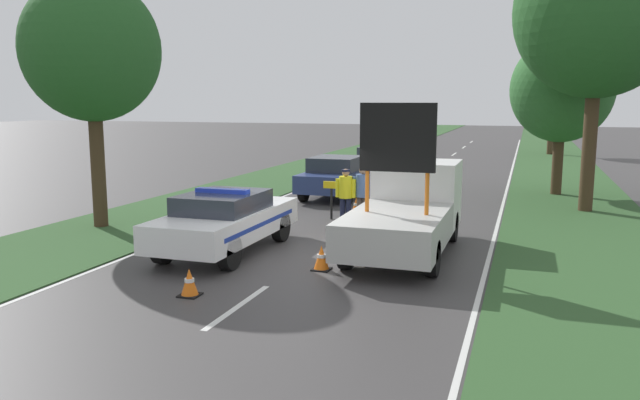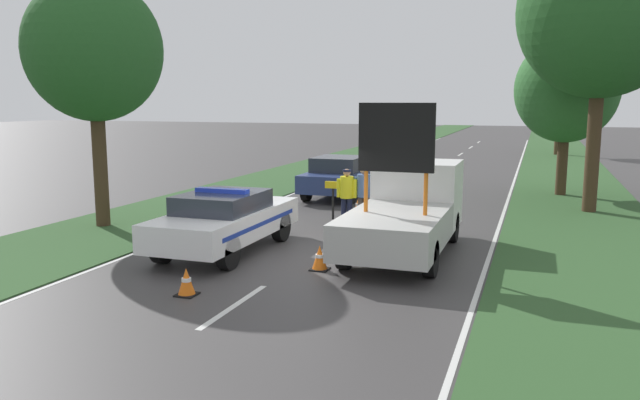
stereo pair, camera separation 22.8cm
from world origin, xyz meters
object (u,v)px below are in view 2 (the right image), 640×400
(work_truck, at_px, (407,209))
(queued_car_suv_grey, at_px, (406,152))
(police_car, at_px, (225,220))
(roadside_tree_near_right, at_px, (94,51))
(traffic_cone_centre_front, at_px, (320,258))
(queued_car_sedan_silver, at_px, (384,161))
(queued_car_hatch_blue, at_px, (340,176))
(roadside_tree_near_left, at_px, (603,11))
(traffic_cone_near_truck, at_px, (356,224))
(traffic_cone_behind_barrier, at_px, (186,282))
(traffic_cone_near_police, at_px, (358,206))
(pedestrian_civilian, at_px, (364,192))
(road_barrier, at_px, (365,190))
(police_officer, at_px, (347,192))
(roadside_tree_mid_left, at_px, (567,90))
(roadside_tree_mid_right, at_px, (561,82))
(traffic_cone_lane_edge, at_px, (413,210))

(work_truck, bearing_deg, queued_car_suv_grey, -79.47)
(police_car, xyz_separation_m, roadside_tree_near_right, (-4.70, 1.52, 4.11))
(traffic_cone_centre_front, xyz_separation_m, queued_car_sedan_silver, (-2.54, 16.30, 0.51))
(queued_car_sedan_silver, height_order, queued_car_suv_grey, queued_car_sedan_silver)
(queued_car_hatch_blue, bearing_deg, roadside_tree_near_left, 177.57)
(traffic_cone_near_truck, distance_m, traffic_cone_behind_barrier, 6.17)
(traffic_cone_near_police, xyz_separation_m, roadside_tree_near_right, (-6.31, -4.31, 4.62))
(traffic_cone_behind_barrier, xyz_separation_m, queued_car_hatch_blue, (-0.91, 12.19, 0.53))
(pedestrian_civilian, xyz_separation_m, queued_car_hatch_blue, (-2.30, 5.02, -0.22))
(road_barrier, relative_size, queued_car_hatch_blue, 0.58)
(police_officer, bearing_deg, police_car, 47.68)
(traffic_cone_centre_front, xyz_separation_m, traffic_cone_near_truck, (-0.21, 3.53, 0.05))
(traffic_cone_centre_front, relative_size, queued_car_suv_grey, 0.12)
(roadside_tree_mid_left, bearing_deg, road_barrier, -127.18)
(roadside_tree_near_left, bearing_deg, roadside_tree_mid_right, 91.19)
(roadside_tree_near_left, xyz_separation_m, roadside_tree_mid_right, (-0.46, 22.39, -1.55))
(roadside_tree_near_left, bearing_deg, traffic_cone_behind_barrier, -122.71)
(police_officer, height_order, roadside_tree_near_right, roadside_tree_near_right)
(roadside_tree_near_right, bearing_deg, traffic_cone_lane_edge, 23.42)
(pedestrian_civilian, bearing_deg, traffic_cone_centre_front, -61.08)
(police_officer, bearing_deg, traffic_cone_near_police, -99.83)
(work_truck, xyz_separation_m, queued_car_suv_grey, (-4.12, 19.95, -0.27))
(road_barrier, bearing_deg, work_truck, -61.14)
(roadside_tree_mid_right, bearing_deg, traffic_cone_behind_barrier, -101.77)
(pedestrian_civilian, bearing_deg, traffic_cone_near_police, 134.73)
(police_officer, relative_size, roadside_tree_near_left, 0.18)
(traffic_cone_behind_barrier, bearing_deg, road_barrier, 81.32)
(traffic_cone_behind_barrier, xyz_separation_m, queued_car_sedan_silver, (-0.81, 18.75, 0.51))
(police_officer, relative_size, traffic_cone_behind_barrier, 3.19)
(queued_car_hatch_blue, relative_size, roadside_tree_mid_left, 0.72)
(roadside_tree_near_left, bearing_deg, roadside_tree_near_right, -151.94)
(road_barrier, xyz_separation_m, roadside_tree_near_right, (-6.83, -3.18, 3.94))
(traffic_cone_centre_front, bearing_deg, roadside_tree_mid_left, 68.44)
(police_officer, relative_size, roadside_tree_mid_right, 0.25)
(road_barrier, bearing_deg, police_officer, -109.03)
(police_officer, relative_size, traffic_cone_lane_edge, 2.33)
(traffic_cone_centre_front, distance_m, roadside_tree_mid_left, 14.37)
(traffic_cone_lane_edge, xyz_separation_m, roadside_tree_mid_left, (4.27, 7.04, 3.58))
(traffic_cone_behind_barrier, distance_m, traffic_cone_lane_edge, 8.71)
(pedestrian_civilian, bearing_deg, traffic_cone_near_truck, -59.31)
(traffic_cone_near_police, distance_m, queued_car_sedan_silver, 9.78)
(work_truck, xyz_separation_m, traffic_cone_centre_front, (-1.38, -2.30, -0.74))
(queued_car_hatch_blue, xyz_separation_m, roadside_tree_near_right, (-4.71, -7.40, 4.09))
(roadside_tree_near_left, bearing_deg, road_barrier, -148.80)
(traffic_cone_behind_barrier, xyz_separation_m, traffic_cone_lane_edge, (2.57, 8.33, 0.10))
(traffic_cone_near_truck, xyz_separation_m, roadside_tree_mid_right, (5.61, 28.23, 4.38))
(traffic_cone_centre_front, relative_size, traffic_cone_behind_barrier, 1.02)
(work_truck, bearing_deg, traffic_cone_near_truck, -38.59)
(work_truck, bearing_deg, traffic_cone_centre_front, 57.89)
(traffic_cone_behind_barrier, relative_size, roadside_tree_mid_right, 0.08)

